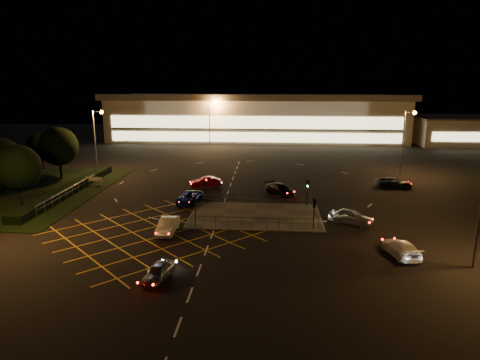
# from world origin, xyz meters

# --- Properties ---
(ground) EXTENTS (180.00, 180.00, 0.00)m
(ground) POSITION_xyz_m (0.00, 0.00, 0.00)
(ground) COLOR black
(ground) RESTS_ON ground
(pedestrian_island) EXTENTS (14.00, 9.00, 0.12)m
(pedestrian_island) POSITION_xyz_m (2.00, -2.00, 0.06)
(pedestrian_island) COLOR #4C4944
(pedestrian_island) RESTS_ON ground
(grass_verge) EXTENTS (18.00, 30.00, 0.08)m
(grass_verge) POSITION_xyz_m (-28.00, 6.00, 0.04)
(grass_verge) COLOR black
(grass_verge) RESTS_ON ground
(hedge) EXTENTS (2.00, 26.00, 1.00)m
(hedge) POSITION_xyz_m (-23.00, 6.00, 0.50)
(hedge) COLOR black
(hedge) RESTS_ON ground
(supermarket) EXTENTS (72.00, 26.50, 10.50)m
(supermarket) POSITION_xyz_m (0.00, 61.95, 5.31)
(supermarket) COLOR beige
(supermarket) RESTS_ON ground
(retail_unit_a) EXTENTS (18.80, 14.80, 6.35)m
(retail_unit_a) POSITION_xyz_m (46.00, 53.97, 3.21)
(retail_unit_a) COLOR beige
(retail_unit_a) RESTS_ON ground
(streetlight_nw) EXTENTS (1.78, 0.56, 10.03)m
(streetlight_nw) POSITION_xyz_m (-23.56, 18.00, 6.56)
(streetlight_nw) COLOR slate
(streetlight_nw) RESTS_ON ground
(streetlight_ne) EXTENTS (1.78, 0.56, 10.03)m
(streetlight_ne) POSITION_xyz_m (24.44, 20.00, 6.56)
(streetlight_ne) COLOR slate
(streetlight_ne) RESTS_ON ground
(streetlight_far_left) EXTENTS (1.78, 0.56, 10.03)m
(streetlight_far_left) POSITION_xyz_m (-9.56, 48.00, 6.56)
(streetlight_far_left) COLOR slate
(streetlight_far_left) RESTS_ON ground
(streetlight_far_right) EXTENTS (1.78, 0.56, 10.03)m
(streetlight_far_right) POSITION_xyz_m (30.44, 50.00, 6.56)
(streetlight_far_right) COLOR slate
(streetlight_far_right) RESTS_ON ground
(signal_sw) EXTENTS (0.28, 0.30, 3.15)m
(signal_sw) POSITION_xyz_m (-4.00, -5.99, 2.37)
(signal_sw) COLOR black
(signal_sw) RESTS_ON pedestrian_island
(signal_se) EXTENTS (0.28, 0.30, 3.15)m
(signal_se) POSITION_xyz_m (8.00, -5.99, 2.37)
(signal_se) COLOR black
(signal_se) RESTS_ON pedestrian_island
(signal_nw) EXTENTS (0.28, 0.30, 3.15)m
(signal_nw) POSITION_xyz_m (-4.00, 1.99, 2.37)
(signal_nw) COLOR black
(signal_nw) RESTS_ON pedestrian_island
(signal_ne) EXTENTS (0.28, 0.30, 3.15)m
(signal_ne) POSITION_xyz_m (8.00, 1.99, 2.37)
(signal_ne) COLOR black
(signal_ne) RESTS_ON pedestrian_island
(tree_b) EXTENTS (5.40, 5.40, 7.35)m
(tree_b) POSITION_xyz_m (-32.00, 6.00, 4.64)
(tree_b) COLOR black
(tree_b) RESTS_ON ground
(tree_c) EXTENTS (5.76, 5.76, 7.84)m
(tree_c) POSITION_xyz_m (-28.00, 14.00, 4.95)
(tree_c) COLOR black
(tree_c) RESTS_ON ground
(tree_d) EXTENTS (4.68, 4.68, 6.37)m
(tree_d) POSITION_xyz_m (-34.00, 20.00, 4.02)
(tree_d) COLOR black
(tree_d) RESTS_ON ground
(tree_e) EXTENTS (5.40, 5.40, 7.35)m
(tree_e) POSITION_xyz_m (-26.00, 0.00, 4.64)
(tree_e) COLOR black
(tree_e) RESTS_ON ground
(car_near_silver) EXTENTS (2.18, 3.96, 1.28)m
(car_near_silver) POSITION_xyz_m (-4.80, -17.85, 0.64)
(car_near_silver) COLOR #9D9FA4
(car_near_silver) RESTS_ON ground
(car_queue_white) EXTENTS (1.57, 4.44, 1.46)m
(car_queue_white) POSITION_xyz_m (-6.45, -7.82, 0.73)
(car_queue_white) COLOR silver
(car_queue_white) RESTS_ON ground
(car_left_blue) EXTENTS (2.87, 5.36, 1.43)m
(car_left_blue) POSITION_xyz_m (-6.18, 2.42, 0.72)
(car_left_blue) COLOR #0D1952
(car_left_blue) RESTS_ON ground
(car_far_dkgrey) EXTENTS (4.47, 4.84, 1.36)m
(car_far_dkgrey) POSITION_xyz_m (4.93, 7.39, 0.68)
(car_far_dkgrey) COLOR black
(car_far_dkgrey) RESTS_ON ground
(car_right_silver) EXTENTS (4.83, 3.65, 1.53)m
(car_right_silver) POSITION_xyz_m (12.07, -3.88, 0.77)
(car_right_silver) COLOR silver
(car_right_silver) RESTS_ON ground
(car_circ_red) EXTENTS (4.58, 2.68, 1.43)m
(car_circ_red) POSITION_xyz_m (-5.37, 10.46, 0.71)
(car_circ_red) COLOR maroon
(car_circ_red) RESTS_ON ground
(car_east_grey) EXTENTS (4.98, 2.33, 1.38)m
(car_east_grey) POSITION_xyz_m (20.92, 12.12, 0.69)
(car_east_grey) COLOR black
(car_east_grey) RESTS_ON ground
(car_approach_white) EXTENTS (2.91, 4.98, 1.36)m
(car_approach_white) POSITION_xyz_m (14.84, -11.92, 0.68)
(car_approach_white) COLOR silver
(car_approach_white) RESTS_ON ground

